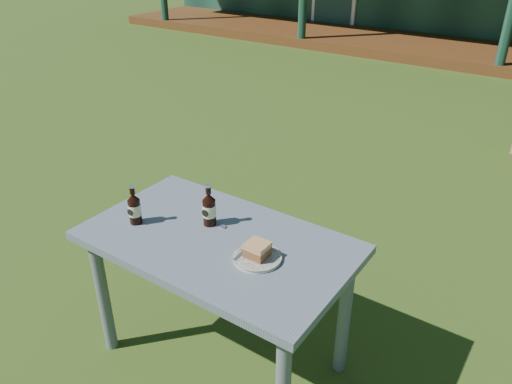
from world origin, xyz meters
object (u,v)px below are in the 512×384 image
Objects in this scene: cafe_table at (218,257)px; plate at (257,257)px; cola_bottle_far at (134,208)px; cola_bottle_near at (209,209)px; cake_slice at (257,250)px.

plate reaches higher than cafe_table.
cola_bottle_far is (-0.39, -0.11, 0.18)m from cafe_table.
cola_bottle_far is (-0.63, -0.08, 0.07)m from plate.
cola_bottle_near is 0.34m from cola_bottle_far.
cola_bottle_near is at bearing 144.16° from cafe_table.
cola_bottle_near is 1.06× the size of cola_bottle_far.
cola_bottle_near is (-0.33, 0.10, 0.07)m from plate.
cake_slice reaches higher than plate.
cafe_table is 6.18× the size of cola_bottle_far.
plate is at bearing -6.21° from cafe_table.
plate is (0.23, -0.03, 0.11)m from cafe_table.
plate is at bearing -16.60° from cola_bottle_near.
plate is 0.63m from cola_bottle_far.
cafe_table is at bearing 173.79° from plate.
cola_bottle_far is at bearing -164.42° from cafe_table.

